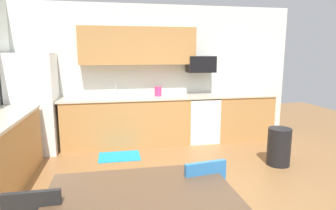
{
  "coord_description": "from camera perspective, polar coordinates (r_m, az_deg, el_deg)",
  "views": [
    {
      "loc": [
        -0.82,
        -3.16,
        1.77
      ],
      "look_at": [
        0.0,
        1.0,
        1.0
      ],
      "focal_mm": 30.82,
      "sensor_mm": 36.0,
      "label": 1
    }
  ],
  "objects": [
    {
      "name": "cabinet_run_back",
      "position": [
        5.63,
        -8.13,
        -3.39
      ],
      "size": [
        2.39,
        0.6,
        0.9
      ],
      "primitive_type": "cube",
      "color": "#AD7A42",
      "rests_on": "ground"
    },
    {
      "name": "trash_bin",
      "position": [
        4.95,
        21.09,
        -7.69
      ],
      "size": [
        0.36,
        0.36,
        0.6
      ],
      "primitive_type": "cylinder",
      "color": "black",
      "rests_on": "ground"
    },
    {
      "name": "cabinet_run_back_right",
      "position": [
        6.21,
        14.34,
        -2.32
      ],
      "size": [
        1.16,
        0.6,
        0.9
      ],
      "primitive_type": "cube",
      "color": "#AD7A42",
      "rests_on": "ground"
    },
    {
      "name": "chair_near_table",
      "position": [
        2.59,
        8.46,
        -19.08
      ],
      "size": [
        0.45,
        0.45,
        0.85
      ],
      "color": "#2D72B7",
      "rests_on": "ground"
    },
    {
      "name": "sink_faucet",
      "position": [
        5.69,
        -10.2,
        2.75
      ],
      "size": [
        0.02,
        0.02,
        0.24
      ],
      "primitive_type": "cylinder",
      "color": "#B2B5BA",
      "rests_on": "countertop_back"
    },
    {
      "name": "kettle",
      "position": [
        5.63,
        -1.98,
        2.63
      ],
      "size": [
        0.14,
        0.14,
        0.2
      ],
      "primitive_type": "cylinder",
      "color": "#CC3372",
      "rests_on": "countertop_back"
    },
    {
      "name": "ground_plane",
      "position": [
        3.71,
        3.13,
        -18.18
      ],
      "size": [
        12.0,
        12.0,
        0.0
      ],
      "primitive_type": "plane",
      "color": "olive"
    },
    {
      "name": "floor_mat",
      "position": [
        5.13,
        -9.59,
        -9.99
      ],
      "size": [
        0.7,
        0.5,
        0.01
      ],
      "primitive_type": "cube",
      "color": "#198CBF",
      "rests_on": "ground"
    },
    {
      "name": "upper_cabinets_back",
      "position": [
        5.62,
        -5.94,
        11.56
      ],
      "size": [
        2.2,
        0.34,
        0.7
      ],
      "primitive_type": "cube",
      "color": "#AD7A42"
    },
    {
      "name": "dining_table",
      "position": [
        2.3,
        -5.29,
        -18.01
      ],
      "size": [
        1.4,
        0.9,
        0.74
      ],
      "color": "brown",
      "rests_on": "ground"
    },
    {
      "name": "countertop_back",
      "position": [
        5.59,
        -2.57,
        1.53
      ],
      "size": [
        4.8,
        0.64,
        0.04
      ],
      "primitive_type": "cube",
      "color": "beige",
      "rests_on": "cabinet_run_back"
    },
    {
      "name": "refrigerator",
      "position": [
        5.62,
        -24.98,
        0.26
      ],
      "size": [
        0.76,
        0.7,
        1.77
      ],
      "primitive_type": "cube",
      "color": "white",
      "rests_on": "ground"
    },
    {
      "name": "microwave",
      "position": [
        5.84,
        6.51,
        8.01
      ],
      "size": [
        0.54,
        0.36,
        0.32
      ],
      "primitive_type": "cube",
      "color": "black"
    },
    {
      "name": "oven_range",
      "position": [
        5.89,
        6.58,
        -2.69
      ],
      "size": [
        0.6,
        0.6,
        0.91
      ],
      "color": "white",
      "rests_on": "ground"
    },
    {
      "name": "wall_back",
      "position": [
        5.88,
        -3.11,
        6.18
      ],
      "size": [
        5.8,
        0.1,
        2.7
      ],
      "primitive_type": "cube",
      "color": "silver",
      "rests_on": "ground"
    },
    {
      "name": "sink_basin",
      "position": [
        5.53,
        -10.12,
        0.87
      ],
      "size": [
        0.48,
        0.4,
        0.14
      ],
      "primitive_type": "cube",
      "color": "#A5A8AD",
      "rests_on": "countertop_back"
    }
  ]
}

